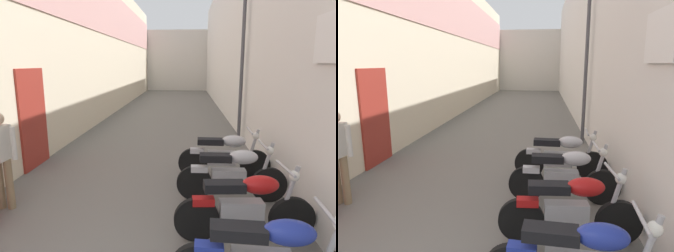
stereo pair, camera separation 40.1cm
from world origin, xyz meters
The scene contains 9 objects.
ground_plane centered at (0.00, 10.72, 0.00)m, with size 41.44×41.44×0.00m, color #66635E.
building_left centered at (-2.77, 12.66, 3.16)m, with size 0.45×25.44×6.26m.
building_right centered at (2.77, 12.72, 3.27)m, with size 0.45×25.44×6.53m.
building_far_end centered at (0.00, 26.44, 2.57)m, with size 8.15×2.00×5.13m, color beige.
motorcycle_second centered at (1.63, 2.90, 0.50)m, with size 1.85×0.58×1.04m.
motorcycle_third centered at (1.63, 4.07, 0.50)m, with size 1.85×0.58×1.04m.
motorcycle_fourth centered at (1.63, 5.12, 0.50)m, with size 1.85×0.58×1.04m.
pedestrian_mid_alley centered at (-2.03, 3.57, 0.92)m, with size 0.52×0.34×1.57m.
street_lamp centered at (2.33, 8.06, 2.58)m, with size 0.79×0.18×4.37m.
Camera 1 is at (0.84, -0.71, 2.29)m, focal length 31.78 mm.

